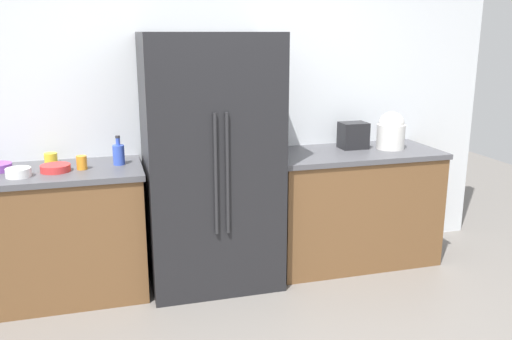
# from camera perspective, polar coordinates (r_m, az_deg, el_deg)

# --- Properties ---
(kitchen_back_panel) EXTENTS (4.77, 0.10, 2.76)m
(kitchen_back_panel) POSITION_cam_1_polar(r_m,az_deg,el_deg) (4.35, -4.35, 7.94)
(kitchen_back_panel) COLOR silver
(kitchen_back_panel) RESTS_ON ground_plane
(counter_left) EXTENTS (1.60, 0.67, 0.94)m
(counter_left) POSITION_cam_1_polar(r_m,az_deg,el_deg) (4.14, -22.80, -6.46)
(counter_left) COLOR brown
(counter_left) RESTS_ON ground_plane
(counter_right) EXTENTS (1.36, 0.67, 0.94)m
(counter_right) POSITION_cam_1_polar(r_m,az_deg,el_deg) (4.53, 10.07, -3.78)
(counter_right) COLOR brown
(counter_right) RESTS_ON ground_plane
(refrigerator) EXTENTS (0.95, 0.74, 1.86)m
(refrigerator) POSITION_cam_1_polar(r_m,az_deg,el_deg) (3.99, -4.78, 0.83)
(refrigerator) COLOR black
(refrigerator) RESTS_ON ground_plane
(toaster) EXTENTS (0.22, 0.17, 0.21)m
(toaster) POSITION_cam_1_polar(r_m,az_deg,el_deg) (4.49, 10.22, 3.62)
(toaster) COLOR black
(toaster) RESTS_ON counter_right
(rice_cooker) EXTENTS (0.23, 0.23, 0.30)m
(rice_cooker) POSITION_cam_1_polar(r_m,az_deg,el_deg) (4.52, 14.06, 4.02)
(rice_cooker) COLOR silver
(rice_cooker) RESTS_ON counter_right
(bottle_a) EXTENTS (0.08, 0.08, 0.21)m
(bottle_a) POSITION_cam_1_polar(r_m,az_deg,el_deg) (3.99, -14.29, 1.65)
(bottle_a) COLOR blue
(bottle_a) RESTS_ON counter_left
(cup_a) EXTENTS (0.07, 0.07, 0.10)m
(cup_a) POSITION_cam_1_polar(r_m,az_deg,el_deg) (3.93, -17.92, 0.75)
(cup_a) COLOR orange
(cup_a) RESTS_ON counter_left
(cup_c) EXTENTS (0.09, 0.09, 0.08)m
(cup_c) POSITION_cam_1_polar(r_m,az_deg,el_deg) (4.17, -20.83, 1.15)
(cup_c) COLOR yellow
(cup_c) RESTS_ON counter_left
(bowl_b) EXTENTS (0.20, 0.20, 0.05)m
(bowl_b) POSITION_cam_1_polar(r_m,az_deg,el_deg) (3.93, -20.41, 0.19)
(bowl_b) COLOR red
(bowl_b) RESTS_ON counter_left
(bowl_c) EXTENTS (0.16, 0.16, 0.06)m
(bowl_c) POSITION_cam_1_polar(r_m,az_deg,el_deg) (3.87, -23.79, -0.25)
(bowl_c) COLOR white
(bowl_c) RESTS_ON counter_left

